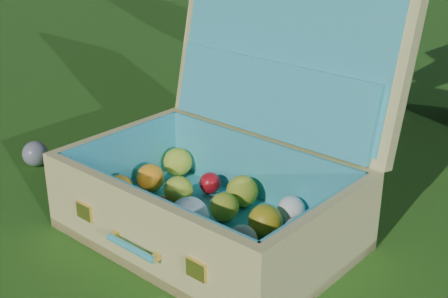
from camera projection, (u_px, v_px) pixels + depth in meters
The scene contains 3 objects.
ground at pixel (206, 209), 1.66m from camera, with size 60.00×60.00×0.00m, color #215114.
stray_ball at pixel (35, 154), 1.90m from camera, with size 0.08×0.08×0.08m, color teal.
suitcase at pixel (235, 160), 1.52m from camera, with size 0.80×0.75×0.64m.
Camera 1 is at (0.67, -1.30, 0.80)m, focal length 50.00 mm.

